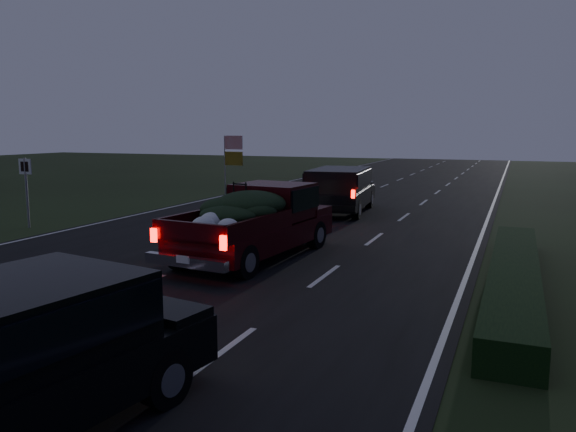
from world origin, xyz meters
The scene contains 6 objects.
ground centered at (0.00, 0.00, 0.00)m, with size 120.00×120.00×0.00m, color black.
road_asphalt centered at (0.00, 0.00, 0.01)m, with size 14.00×120.00×0.02m, color black.
hedge_row centered at (7.80, 3.00, 0.30)m, with size 1.00×10.00×0.60m, color black.
route_sign centered at (-8.50, 5.00, 1.66)m, with size 0.55×0.08×2.50m.
pickup_truck centered at (1.19, 3.71, 1.11)m, with size 2.70×5.85×2.98m.
lead_suv centered at (0.83, 12.71, 1.16)m, with size 2.76×5.54×1.53m.
Camera 1 is at (7.75, -9.92, 3.47)m, focal length 35.00 mm.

